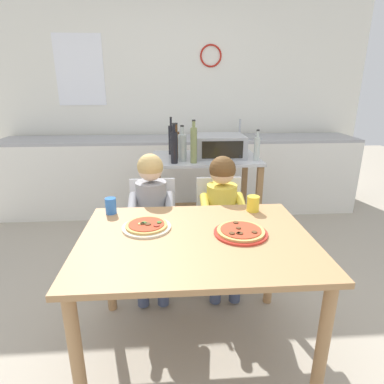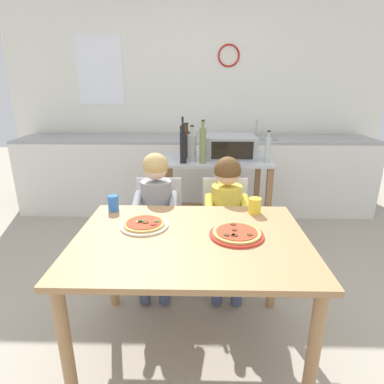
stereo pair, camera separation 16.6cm
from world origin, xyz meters
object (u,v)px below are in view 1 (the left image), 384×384
drinking_cup_blue (111,206)px  dining_table (196,254)px  bottle_squat_spirits (174,147)px  kitchen_island_cart (205,187)px  bottle_brown_beer (176,144)px  bottle_tall_green_wine (194,144)px  pizza_plate_cream (147,226)px  bottle_clear_vinegar (171,139)px  child_in_grey_shirt (151,210)px  pizza_plate_red_rimmed (241,232)px  drinking_cup_yellow (253,204)px  bottle_slim_sauce (182,147)px  dining_chair_left (153,225)px  dining_chair_right (219,223)px  child_in_yellow_shirt (223,208)px  toaster_oven (219,146)px  bottle_dark_olive_oil (257,148)px

drinking_cup_blue → dining_table: bearing=-36.0°
bottle_squat_spirits → kitchen_island_cart: bearing=38.4°
bottle_brown_beer → dining_table: (0.07, -1.33, -0.36)m
bottle_tall_green_wine → pizza_plate_cream: bottle_tall_green_wine is taller
bottle_clear_vinegar → child_in_grey_shirt: 0.96m
dining_table → child_in_grey_shirt: child_in_grey_shirt is taller
pizza_plate_red_rimmed → drinking_cup_yellow: (0.15, 0.32, 0.04)m
bottle_slim_sauce → dining_table: 1.27m
dining_chair_left → dining_chair_right: same height
child_in_yellow_shirt → bottle_squat_spirits: bearing=122.6°
bottle_squat_spirits → bottle_clear_vinegar: (-0.02, 0.36, 0.00)m
kitchen_island_cart → dining_chair_right: bearing=-85.6°
bottle_slim_sauce → dining_chair_right: 0.75m
toaster_oven → pizza_plate_cream: 1.39m
toaster_oven → child_in_grey_shirt: bearing=-127.8°
toaster_oven → dining_chair_right: size_ratio=0.55×
dining_chair_left → bottle_dark_olive_oil: bearing=26.5°
kitchen_island_cart → bottle_dark_olive_oil: 0.61m
dining_table → drinking_cup_blue: (-0.50, 0.36, 0.15)m
bottle_tall_green_wine → drinking_cup_blue: (-0.57, -0.76, -0.24)m
bottle_brown_beer → drinking_cup_blue: 1.08m
dining_chair_left → drinking_cup_yellow: bearing=-30.4°
dining_chair_left → child_in_yellow_shirt: bearing=-13.4°
child_in_yellow_shirt → pizza_plate_cream: size_ratio=3.68×
dining_chair_right → toaster_oven: bearing=82.8°
bottle_brown_beer → pizza_plate_cream: bottle_brown_beer is taller
toaster_oven → bottle_clear_vinegar: size_ratio=1.28×
bottle_dark_olive_oil → dining_table: bearing=-118.0°
bottle_squat_spirits → dining_chair_right: bottle_squat_spirits is taller
bottle_clear_vinegar → bottle_tall_green_wine: bearing=-62.9°
kitchen_island_cart → dining_chair_right: size_ratio=1.19×
dining_chair_right → pizza_plate_red_rimmed: size_ratio=2.81×
dining_table → toaster_oven: bearing=76.7°
drinking_cup_yellow → pizza_plate_red_rimmed: bearing=-114.5°
bottle_slim_sauce → pizza_plate_cream: 1.14m
dining_table → drinking_cup_blue: 0.64m
bottle_slim_sauce → bottle_squat_spirits: bearing=-128.7°
toaster_oven → bottle_slim_sauce: 0.38m
pizza_plate_cream → pizza_plate_red_rimmed: bearing=-12.1°
toaster_oven → bottle_clear_vinegar: (-0.44, 0.12, 0.04)m
drinking_cup_blue → dining_chair_left: bearing=57.3°
bottle_clear_vinegar → dining_table: bottle_clear_vinegar is taller
child_in_grey_shirt → dining_table: bearing=-66.2°
bottle_brown_beer → bottle_clear_vinegar: (-0.04, 0.15, 0.01)m
bottle_slim_sauce → dining_chair_right: bearing=-61.7°
bottle_brown_beer → dining_chair_right: size_ratio=0.38×
child_in_grey_shirt → drinking_cup_yellow: (0.66, -0.26, 0.13)m
dining_chair_left → bottle_clear_vinegar: bearing=78.6°
bottle_brown_beer → dining_table: bottle_brown_beer is taller
bottle_slim_sauce → dining_table: bottle_slim_sauce is taller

